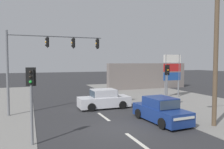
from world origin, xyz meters
TOP-DOWN VIEW (x-y plane):
  - ground_plane at (0.00, 0.00)m, footprint 140.00×140.00m
  - lane_dash_near at (0.00, -2.00)m, footprint 0.20×2.40m
  - lane_dash_mid at (0.00, 3.00)m, footprint 0.20×2.40m
  - lane_dash_far at (0.00, 8.00)m, footprint 0.20×2.40m
  - kerb_right_verge at (9.00, 2.00)m, footprint 10.00×44.00m
  - utility_pole_foreground_right at (5.31, -1.42)m, footprint 3.78×0.28m
  - traffic_signal_mast at (-3.80, 5.54)m, footprint 6.89×0.51m
  - pedestal_signal_right_kerb at (5.77, 3.82)m, footprint 0.44×0.29m
  - pedestal_signal_left_kerb at (-4.71, -0.78)m, footprint 0.44×0.31m
  - shopping_plaza_sign at (9.56, 8.34)m, footprint 2.10×0.16m
  - shopfront_wall_far at (11.00, 16.00)m, footprint 12.00×1.00m
  - sedan_crossing_left at (0.94, 5.69)m, footprint 4.25×1.90m
  - sedan_oncoming_mid at (2.99, 0.51)m, footprint 2.06×4.32m

SIDE VIEW (x-z plane):
  - ground_plane at x=0.00m, z-range 0.00..0.00m
  - lane_dash_near at x=0.00m, z-range 0.00..0.01m
  - lane_dash_mid at x=0.00m, z-range 0.00..0.01m
  - lane_dash_far at x=0.00m, z-range 0.00..0.01m
  - kerb_right_verge at x=9.00m, z-range 0.00..0.02m
  - sedan_crossing_left at x=0.94m, z-range -0.08..1.48m
  - sedan_oncoming_mid at x=2.99m, z-range -0.08..1.48m
  - shopfront_wall_far at x=11.00m, z-range 0.00..3.60m
  - pedestal_signal_right_kerb at x=5.77m, z-range 0.64..4.20m
  - pedestal_signal_left_kerb at x=-4.71m, z-range 0.64..4.20m
  - shopping_plaza_sign at x=9.56m, z-range 0.68..5.28m
  - traffic_signal_mast at x=-3.80m, z-range 1.35..7.35m
  - utility_pole_foreground_right at x=5.31m, z-range 0.37..11.30m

